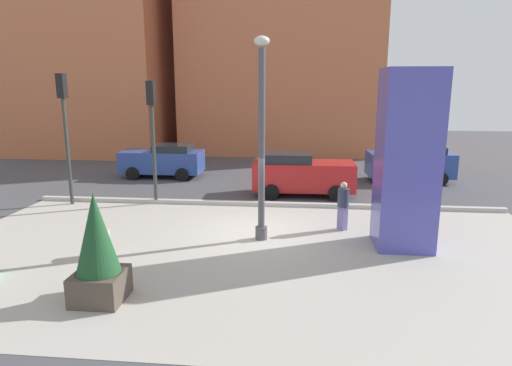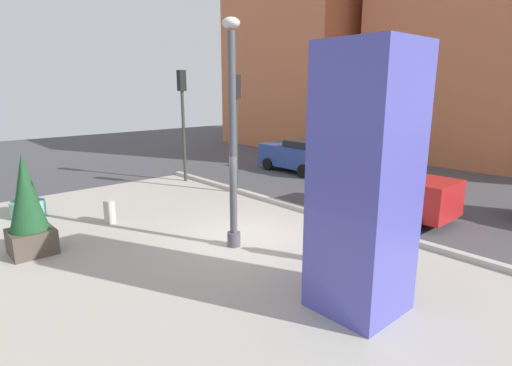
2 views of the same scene
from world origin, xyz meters
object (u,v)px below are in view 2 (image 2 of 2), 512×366
at_px(lamp_post, 233,142).
at_px(car_far_lane, 387,188).
at_px(traffic_light_corner, 236,115).
at_px(art_pillar_blue, 364,183).
at_px(potted_plant_near_right, 28,212).
at_px(traffic_light_far_side, 183,108).
at_px(pedestrian_crossing, 335,230).
at_px(car_curb_east, 298,155).
at_px(potted_plant_by_pillar, 26,192).
at_px(concrete_bollard, 110,212).

height_order(lamp_post, car_far_lane, lamp_post).
distance_m(lamp_post, traffic_light_corner, 5.88).
height_order(art_pillar_blue, potted_plant_near_right, art_pillar_blue).
bearing_deg(potted_plant_near_right, traffic_light_far_side, 121.47).
bearing_deg(pedestrian_crossing, car_far_lane, 105.98).
relative_size(potted_plant_near_right, car_curb_east, 0.60).
relative_size(traffic_light_far_side, car_curb_east, 1.23).
bearing_deg(lamp_post, car_far_lane, 77.92).
distance_m(traffic_light_corner, car_far_lane, 6.46).
bearing_deg(pedestrian_crossing, traffic_light_corner, 159.59).
xyz_separation_m(lamp_post, pedestrian_crossing, (2.52, 1.15, -2.00)).
relative_size(potted_plant_near_right, potted_plant_by_pillar, 1.11).
bearing_deg(pedestrian_crossing, potted_plant_by_pillar, -152.93).
xyz_separation_m(lamp_post, traffic_light_far_side, (-7.77, 3.34, 0.48)).
bearing_deg(car_curb_east, car_far_lane, -24.27).
height_order(art_pillar_blue, pedestrian_crossing, art_pillar_blue).
relative_size(potted_plant_by_pillar, pedestrian_crossing, 1.37).
bearing_deg(traffic_light_corner, concrete_bollard, -86.60).
distance_m(potted_plant_near_right, pedestrian_crossing, 7.82).
bearing_deg(car_far_lane, car_curb_east, 155.73).
relative_size(potted_plant_near_right, concrete_bollard, 3.22).
bearing_deg(potted_plant_near_right, car_curb_east, 101.36).
bearing_deg(lamp_post, art_pillar_blue, -2.25).
bearing_deg(art_pillar_blue, traffic_light_corner, 155.47).
height_order(art_pillar_blue, traffic_light_far_side, art_pillar_blue).
relative_size(lamp_post, traffic_light_corner, 1.25).
bearing_deg(pedestrian_crossing, art_pillar_blue, -39.81).
height_order(car_far_lane, pedestrian_crossing, car_far_lane).
height_order(lamp_post, pedestrian_crossing, lamp_post).
xyz_separation_m(concrete_bollard, pedestrian_crossing, (6.70, 2.89, 0.50)).
height_order(potted_plant_by_pillar, car_curb_east, potted_plant_by_pillar).
bearing_deg(pedestrian_crossing, potted_plant_near_right, -136.32).
distance_m(traffic_light_far_side, pedestrian_crossing, 10.82).
distance_m(art_pillar_blue, car_far_lane, 6.72).
xyz_separation_m(potted_plant_by_pillar, car_far_lane, (7.85, 9.24, 0.04)).
distance_m(potted_plant_near_right, potted_plant_by_pillar, 3.59).
height_order(potted_plant_near_right, concrete_bollard, potted_plant_near_right).
bearing_deg(potted_plant_near_right, art_pillar_blue, 29.50).
bearing_deg(lamp_post, potted_plant_by_pillar, -151.96).
distance_m(traffic_light_corner, pedestrian_crossing, 7.85).
relative_size(lamp_post, car_curb_east, 1.46).
height_order(art_pillar_blue, car_curb_east, art_pillar_blue).
bearing_deg(traffic_light_far_side, art_pillar_blue, -16.46).
xyz_separation_m(traffic_light_corner, car_far_lane, (5.73, 1.94, -2.26)).
height_order(lamp_post, art_pillar_blue, lamp_post).
bearing_deg(lamp_post, pedestrian_crossing, 24.46).
xyz_separation_m(potted_plant_near_right, pedestrian_crossing, (5.65, 5.39, -0.26)).
height_order(potted_plant_by_pillar, pedestrian_crossing, potted_plant_by_pillar).
distance_m(lamp_post, potted_plant_by_pillar, 7.78).
relative_size(potted_plant_by_pillar, traffic_light_corner, 0.46).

